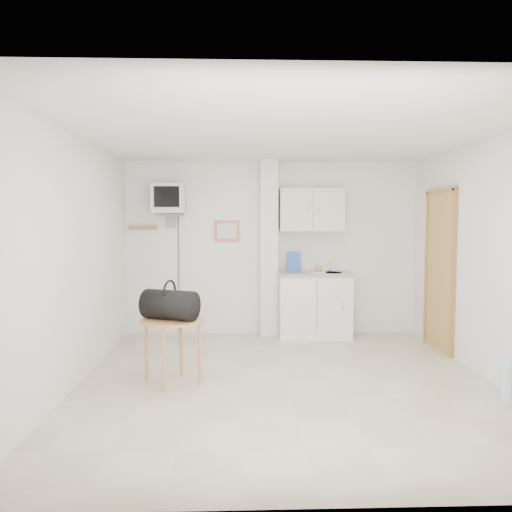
{
  "coord_description": "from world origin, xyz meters",
  "views": [
    {
      "loc": [
        -0.48,
        -4.97,
        1.64
      ],
      "look_at": [
        -0.29,
        0.6,
        1.25
      ],
      "focal_mm": 35.0,
      "sensor_mm": 36.0,
      "label": 1
    }
  ],
  "objects_px": {
    "duffel_bag": "(170,305)",
    "crt_television": "(169,200)",
    "round_table": "(173,327)",
    "water_bottle": "(508,382)"
  },
  "relations": [
    {
      "from": "duffel_bag",
      "to": "crt_television",
      "type": "bearing_deg",
      "value": 121.38
    },
    {
      "from": "round_table",
      "to": "duffel_bag",
      "type": "distance_m",
      "value": 0.24
    },
    {
      "from": "duffel_bag",
      "to": "water_bottle",
      "type": "height_order",
      "value": "duffel_bag"
    },
    {
      "from": "crt_television",
      "to": "water_bottle",
      "type": "xyz_separation_m",
      "value": [
        3.43,
        -2.62,
        -1.76
      ]
    },
    {
      "from": "round_table",
      "to": "duffel_bag",
      "type": "xyz_separation_m",
      "value": [
        -0.02,
        -0.03,
        0.24
      ]
    },
    {
      "from": "crt_television",
      "to": "water_bottle",
      "type": "height_order",
      "value": "crt_television"
    },
    {
      "from": "crt_television",
      "to": "duffel_bag",
      "type": "height_order",
      "value": "crt_television"
    },
    {
      "from": "round_table",
      "to": "duffel_bag",
      "type": "bearing_deg",
      "value": -125.05
    },
    {
      "from": "crt_television",
      "to": "water_bottle",
      "type": "distance_m",
      "value": 4.66
    },
    {
      "from": "duffel_bag",
      "to": "water_bottle",
      "type": "distance_m",
      "value": 3.26
    }
  ]
}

